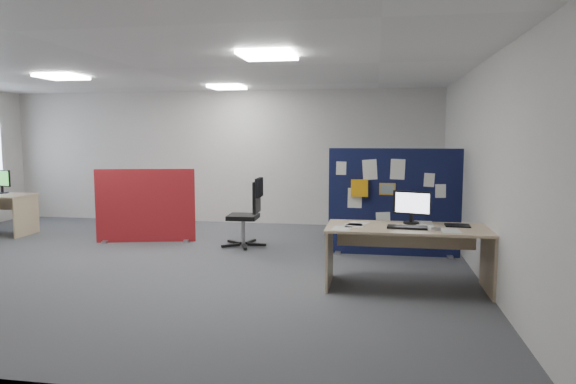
# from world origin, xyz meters

# --- Properties ---
(floor) EXTENTS (9.00, 9.00, 0.00)m
(floor) POSITION_xyz_m (0.00, 0.00, 0.00)
(floor) COLOR #505358
(floor) RESTS_ON ground
(ceiling) EXTENTS (9.00, 7.00, 0.02)m
(ceiling) POSITION_xyz_m (0.00, 0.00, 2.70)
(ceiling) COLOR white
(ceiling) RESTS_ON wall_back
(wall_back) EXTENTS (9.00, 0.02, 2.70)m
(wall_back) POSITION_xyz_m (0.00, 3.50, 1.35)
(wall_back) COLOR silver
(wall_back) RESTS_ON floor
(wall_right) EXTENTS (0.02, 7.00, 2.70)m
(wall_right) POSITION_xyz_m (4.50, 0.00, 1.35)
(wall_right) COLOR silver
(wall_right) RESTS_ON floor
(ceiling_lights) EXTENTS (4.10, 4.10, 0.04)m
(ceiling_lights) POSITION_xyz_m (0.33, 0.67, 2.67)
(ceiling_lights) COLOR white
(ceiling_lights) RESTS_ON ceiling
(navy_divider) EXTENTS (1.94, 0.30, 1.60)m
(navy_divider) POSITION_xyz_m (3.46, 1.03, 0.80)
(navy_divider) COLOR #0E1935
(navy_divider) RESTS_ON floor
(main_desk) EXTENTS (1.87, 0.83, 0.73)m
(main_desk) POSITION_xyz_m (3.58, -0.62, 0.56)
(main_desk) COLOR tan
(main_desk) RESTS_ON floor
(monitor_main) EXTENTS (0.44, 0.19, 0.39)m
(monitor_main) POSITION_xyz_m (3.64, -0.43, 0.95)
(monitor_main) COLOR black
(monitor_main) RESTS_ON main_desk
(keyboard) EXTENTS (0.46, 0.22, 0.02)m
(keyboard) POSITION_xyz_m (3.57, -0.76, 0.74)
(keyboard) COLOR black
(keyboard) RESTS_ON main_desk
(mouse) EXTENTS (0.11, 0.08, 0.03)m
(mouse) POSITION_xyz_m (3.88, -0.84, 0.74)
(mouse) COLOR #98979C
(mouse) RESTS_ON main_desk
(paper_tray) EXTENTS (0.29, 0.23, 0.01)m
(paper_tray) POSITION_xyz_m (4.16, -0.51, 0.74)
(paper_tray) COLOR black
(paper_tray) RESTS_ON main_desk
(red_divider) EXTENTS (1.61, 0.44, 1.23)m
(red_divider) POSITION_xyz_m (-0.60, 1.33, 0.61)
(red_divider) COLOR #A9152B
(red_divider) RESTS_ON floor
(monitor_second) EXTENTS (0.46, 0.22, 0.43)m
(monitor_second) POSITION_xyz_m (-3.61, 1.71, 0.97)
(monitor_second) COLOR black
(monitor_second) RESTS_ON second_desk
(office_chair) EXTENTS (0.70, 0.73, 1.10)m
(office_chair) POSITION_xyz_m (1.22, 1.24, 0.62)
(office_chair) COLOR black
(office_chair) RESTS_ON floor
(desk_papers) EXTENTS (1.43, 0.85, 0.00)m
(desk_papers) POSITION_xyz_m (3.40, -0.67, 0.73)
(desk_papers) COLOR white
(desk_papers) RESTS_ON main_desk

